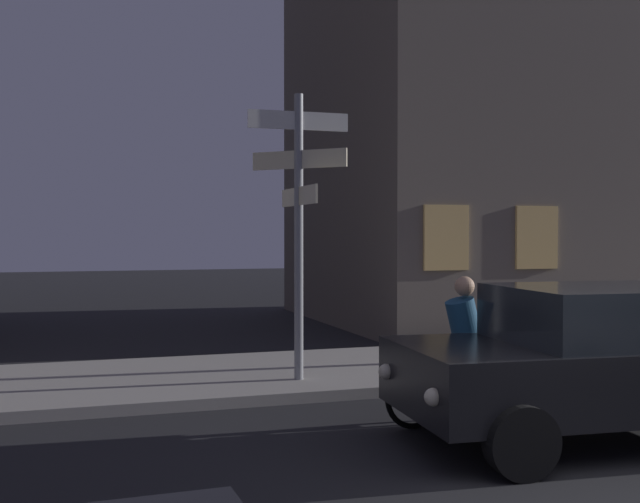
{
  "coord_description": "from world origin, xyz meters",
  "views": [
    {
      "loc": [
        -3.99,
        -4.41,
        2.08
      ],
      "look_at": [
        -0.74,
        5.53,
        1.83
      ],
      "focal_mm": 43.71,
      "sensor_mm": 36.0,
      "label": 1
    }
  ],
  "objects": [
    {
      "name": "car_near_right",
      "position": [
        1.01,
        2.07,
        0.82
      ],
      "size": [
        4.05,
        2.3,
        1.55
      ],
      "color": "black",
      "rests_on": "ground_plane"
    },
    {
      "name": "cyclist",
      "position": [
        0.11,
        3.18,
        0.75
      ],
      "size": [
        1.81,
        0.38,
        1.61
      ],
      "color": "black",
      "rests_on": "ground_plane"
    },
    {
      "name": "signpost",
      "position": [
        -1.06,
        5.46,
        2.4
      ],
      "size": [
        1.37,
        1.55,
        3.78
      ],
      "color": "gray",
      "rests_on": "sidewalk_kerb"
    },
    {
      "name": "sidewalk_kerb",
      "position": [
        0.0,
        6.26,
        0.07
      ],
      "size": [
        40.0,
        3.28,
        0.14
      ],
      "primitive_type": "cube",
      "color": "#9E9991",
      "rests_on": "ground_plane"
    }
  ]
}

